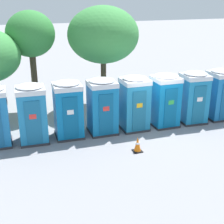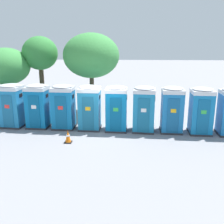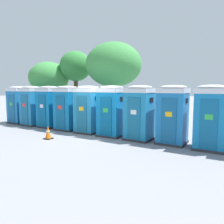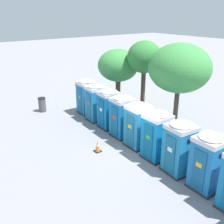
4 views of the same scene
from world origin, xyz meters
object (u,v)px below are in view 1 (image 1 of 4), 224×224
Objects in this scene: portapotty_3 at (102,106)px; portapotty_4 at (134,103)px; portapotty_1 at (32,113)px; portapotty_6 at (193,97)px; street_tree_1 at (103,35)px; portapotty_5 at (165,100)px; street_tree_0 at (31,35)px; traffic_cone at (138,144)px; portapotty_2 at (68,109)px; portapotty_7 at (220,94)px.

portapotty_4 is at bearing -3.65° from portapotty_3.
portapotty_4 is at bearing -2.72° from portapotty_1.
portapotty_3 is at bearing 176.47° from portapotty_6.
street_tree_1 is (4.24, 3.27, 2.67)m from portapotty_1.
portapotty_5 is 1.00× the size of portapotty_6.
portapotty_6 is 8.63m from street_tree_0.
street_tree_1 is 8.51× the size of traffic_cone.
street_tree_0 reaches higher than portapotty_2.
traffic_cone is (-3.83, -1.99, -0.97)m from portapotty_6.
portapotty_2 and portapotty_7 have the same top height.
portapotty_2 is at bearing 133.44° from traffic_cone.
portapotty_7 is at bearing 20.18° from traffic_cone.
portapotty_4 is 6.29m from street_tree_0.
portapotty_1 is 0.47× the size of street_tree_1.
street_tree_0 is at bearing 143.02° from portapotty_5.
portapotty_2 is 1.00× the size of portapotty_7.
portapotty_4 and portapotty_7 have the same top height.
portapotty_4 is 4.40m from street_tree_1.
portapotty_3 is 1.00× the size of portapotty_5.
portapotty_2 is 3.97× the size of traffic_cone.
portapotty_6 reaches higher than traffic_cone.
portapotty_5 is (4.56, -0.32, 0.00)m from portapotty_2.
portapotty_3 is at bearing 177.19° from portapotty_7.
traffic_cone is at bearing -46.56° from portapotty_2.
portapotty_5 is (1.52, -0.11, 0.00)m from portapotty_4.
traffic_cone is at bearing -110.04° from portapotty_4.
portapotty_1 is at bearing -98.90° from street_tree_0.
portapotty_3 is 4.57m from portapotty_6.
portapotty_2 is (1.53, -0.01, -0.00)m from portapotty_1.
portapotty_6 is (4.56, -0.28, 0.00)m from portapotty_3.
portapotty_1 is 1.00× the size of portapotty_3.
portapotty_3 is 0.48× the size of street_tree_0.
traffic_cone is (-2.31, -2.06, -0.97)m from portapotty_5.
portapotty_1 is 7.62m from portapotty_6.
street_tree_1 reaches higher than portapotty_4.
street_tree_1 is (-4.89, 3.68, 2.67)m from portapotty_7.
portapotty_5 is 7.40m from street_tree_0.
portapotty_3 is 6.10m from portapotty_7.
portapotty_1 is 0.48× the size of street_tree_0.
portapotty_7 reaches higher than traffic_cone.
portapotty_2 and portapotty_6 have the same top height.
portapotty_1 and portapotty_3 have the same top height.
street_tree_1 is at bearing 95.30° from portapotty_4.
portapotty_4 is 4.57m from portapotty_7.
street_tree_0 is at bearing 81.10° from portapotty_1.
street_tree_1 is at bearing 117.15° from portapotty_5.
portapotty_7 is 0.47× the size of street_tree_1.
portapotty_5 is at bearing 178.32° from portapotty_7.
portapotty_4 is (1.52, -0.10, 0.00)m from portapotty_3.
portapotty_2 is 6.10m from portapotty_6.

